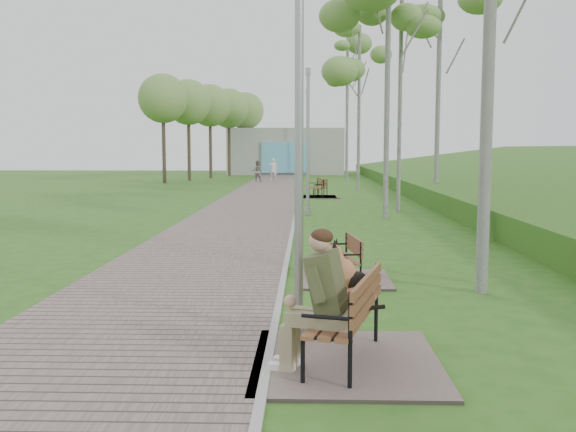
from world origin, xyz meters
The scene contains 17 objects.
ground centered at (0.00, 0.00, 0.00)m, with size 120.00×120.00×0.00m, color #285818.
walkway centered at (-1.75, 21.50, 0.02)m, with size 3.50×67.00×0.04m, color #665852.
kerb centered at (0.00, 21.50, 0.03)m, with size 0.10×67.00×0.05m, color #999993.
building_north centered at (-1.50, 50.97, 1.99)m, with size 10.00×5.20×4.00m.
bench_main centered at (0.74, 0.73, 0.48)m, with size 1.96×2.18×1.71m.
bench_second centered at (1.03, 5.11, 0.17)m, with size 1.54×1.71×0.95m.
bench_third centered at (0.82, 24.08, 0.20)m, with size 1.77×1.96×1.08m.
bench_far centered at (1.01, 24.04, 0.19)m, with size 1.69×1.88×1.04m.
lamp_post_near centered at (0.31, 1.63, 2.11)m, with size 0.17×0.17×4.51m.
lamp_post_second centered at (0.42, 15.83, 2.31)m, with size 0.19×0.19×4.93m.
lamp_post_third centered at (0.38, 26.59, 2.44)m, with size 0.20×0.20×5.23m.
lamp_post_far centered at (0.36, 47.18, 2.34)m, with size 0.19×0.19×5.01m.
pedestrian_near centered at (-2.05, 39.82, 0.79)m, with size 0.57×0.38×1.57m, color silver.
pedestrian_far centered at (-2.99, 37.33, 0.73)m, with size 0.71×0.55×1.46m, color gray.
birch_mid_b centered at (5.74, 20.91, 8.13)m, with size 2.66×2.66×10.36m.
birch_far_b centered at (3.15, 29.03, 7.15)m, with size 2.76×2.76×9.11m.
birch_distant_a centered at (3.06, 38.08, 7.96)m, with size 2.61×2.61×10.14m.
Camera 1 is at (0.42, -5.84, 2.28)m, focal length 40.00 mm.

